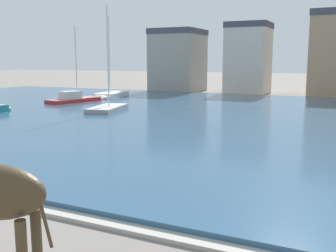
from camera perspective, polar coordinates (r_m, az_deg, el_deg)
harbor_water at (r=31.08m, az=11.29°, el=1.00°), size 87.46×41.67×0.28m
quay_edge_coping at (r=12.40m, az=-14.45°, el=-12.32°), size 87.46×0.50×0.12m
sailboat_red at (r=43.35m, az=-12.95°, el=3.74°), size 3.16×7.22×8.16m
sailboat_grey at (r=35.40m, az=-8.41°, el=2.49°), size 3.30×6.24×9.25m
sailboat_white at (r=47.65m, az=-8.41°, el=4.33°), size 3.00×6.14×9.71m
townhouse_tall_gabled at (r=59.42m, az=1.48°, el=9.39°), size 6.67×7.51×9.11m
townhouse_narrow_midrow at (r=57.15m, az=11.47°, el=9.53°), size 5.74×5.58×9.77m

